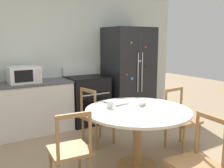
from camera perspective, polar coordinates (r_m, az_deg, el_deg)
name	(u,v)px	position (r m, az deg, el deg)	size (l,w,h in m)	color
back_wall	(69,56)	(5.09, -9.81, 6.29)	(5.20, 0.10, 2.60)	silver
kitchen_counter	(12,110)	(4.56, -21.85, -5.54)	(2.03, 0.64, 0.90)	silver
refrigerator	(129,73)	(5.29, 3.79, 2.60)	(0.94, 0.78, 1.87)	black
oven_range	(87,99)	(4.94, -5.71, -3.48)	(0.74, 0.68, 1.08)	black
microwave	(24,75)	(4.48, -19.48, 2.04)	(0.50, 0.40, 0.28)	white
dining_table	(138,119)	(3.18, 5.88, -8.06)	(1.32, 1.32, 0.77)	beige
dining_chair_right	(181,120)	(3.90, 15.54, -8.00)	(0.44, 0.44, 0.90)	#9E7042
dining_chair_far	(97,117)	(3.91, -3.53, -7.62)	(0.48, 0.48, 0.90)	#9E7042
dining_chair_near	(196,164)	(2.66, 18.75, -16.95)	(0.46, 0.46, 0.90)	#9E7042
dining_chair_left	(70,151)	(2.82, -9.53, -14.90)	(0.45, 0.45, 0.90)	#9E7042
candle_glass	(110,105)	(3.18, -0.48, -4.81)	(0.09, 0.09, 0.09)	silver
folded_napkin	(143,104)	(3.31, 7.01, -4.49)	(0.15, 0.11, 0.05)	silver
mail_stack	(116,102)	(3.42, 0.87, -4.21)	(0.26, 0.33, 0.02)	white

